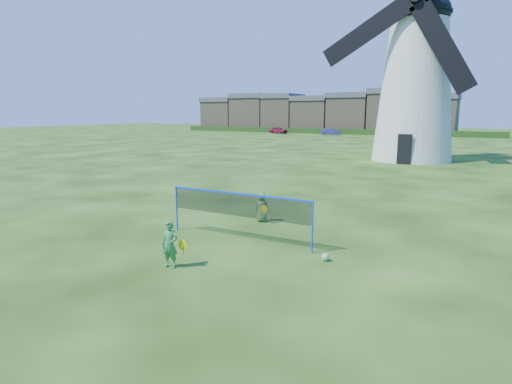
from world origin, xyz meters
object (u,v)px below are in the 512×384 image
(player_girl, at_px, (170,245))
(car_left, at_px, (278,130))
(windmill, at_px, (416,78))
(badminton_net, at_px, (238,206))
(play_ball, at_px, (325,257))
(car_right, at_px, (331,132))
(player_boy, at_px, (262,207))

(player_girl, relative_size, car_left, 0.34)
(windmill, distance_m, badminton_net, 27.26)
(windmill, relative_size, car_left, 5.27)
(play_ball, relative_size, car_right, 0.06)
(badminton_net, height_order, car_right, badminton_net)
(badminton_net, bearing_deg, player_girl, -96.14)
(car_right, bearing_deg, badminton_net, -176.45)
(play_ball, bearing_deg, car_right, 109.15)
(play_ball, bearing_deg, player_boy, 140.82)
(windmill, bearing_deg, badminton_net, -91.81)
(play_ball, height_order, car_left, car_left)
(badminton_net, distance_m, car_left, 69.22)
(player_boy, distance_m, car_right, 62.82)
(play_ball, relative_size, car_left, 0.06)
(play_ball, bearing_deg, car_left, 117.20)
(badminton_net, bearing_deg, play_ball, -8.49)
(badminton_net, xyz_separation_m, player_girl, (-0.31, -2.92, -0.51))
(windmill, distance_m, car_right, 41.36)
(badminton_net, relative_size, player_boy, 4.65)
(badminton_net, height_order, car_left, badminton_net)
(player_boy, xyz_separation_m, play_ball, (3.56, -2.90, -0.43))
(car_left, height_order, car_right, car_left)
(windmill, xyz_separation_m, car_right, (-19.63, 35.87, -6.20))
(player_boy, xyz_separation_m, car_left, (-28.89, 60.24, 0.09))
(badminton_net, distance_m, play_ball, 3.28)
(windmill, xyz_separation_m, player_boy, (-1.32, -24.22, -6.25))
(player_girl, xyz_separation_m, car_left, (-29.05, 65.60, 0.01))
(windmill, height_order, player_girl, windmill)
(player_girl, height_order, car_left, car_left)
(windmill, xyz_separation_m, badminton_net, (-0.84, -26.66, -5.65))
(badminton_net, xyz_separation_m, play_ball, (3.08, -0.46, -1.03))
(car_right, bearing_deg, player_boy, -176.23)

